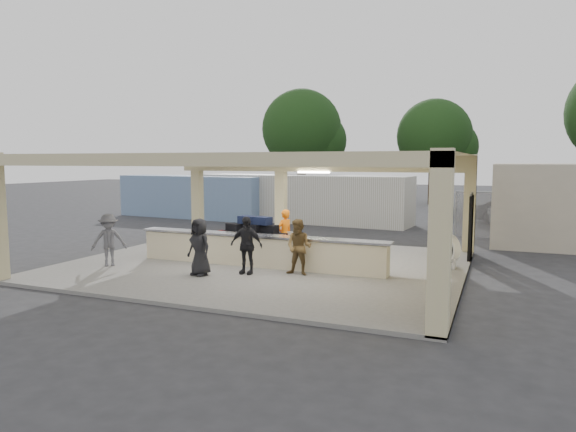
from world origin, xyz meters
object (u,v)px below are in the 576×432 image
at_px(car_dark, 517,212).
at_px(baggage_handler, 285,234).
at_px(passenger_d, 200,247).
at_px(drum_fan, 444,249).
at_px(passenger_a, 299,247).
at_px(container_white, 303,199).
at_px(passenger_b, 246,245).
at_px(container_blue, 193,197).
at_px(baggage_counter, 258,250).
at_px(passenger_c, 109,240).
at_px(car_white_a, 547,214).
at_px(luggage_cart, 252,235).

bearing_deg(car_dark, baggage_handler, 167.91).
relative_size(passenger_d, car_dark, 0.41).
relative_size(drum_fan, passenger_a, 0.66).
xyz_separation_m(car_dark, container_white, (-10.80, -2.96, 0.62)).
height_order(passenger_b, container_blue, container_blue).
height_order(baggage_counter, passenger_c, passenger_c).
bearing_deg(drum_fan, container_white, 161.35).
height_order(baggage_handler, car_white_a, baggage_handler).
bearing_deg(drum_fan, container_blue, 178.69).
bearing_deg(passenger_d, passenger_c, -164.44).
bearing_deg(passenger_a, baggage_handler, 123.07).
distance_m(drum_fan, car_white_a, 12.33).
height_order(passenger_a, car_dark, passenger_a).
bearing_deg(car_dark, drum_fan, -173.95).
xyz_separation_m(passenger_c, container_white, (1.10, 13.84, 0.38)).
relative_size(passenger_c, passenger_d, 0.99).
distance_m(luggage_cart, passenger_a, 2.88).
xyz_separation_m(baggage_counter, passenger_c, (-4.27, -1.71, 0.32)).
height_order(baggage_handler, passenger_b, passenger_b).
bearing_deg(passenger_d, passenger_b, 47.16).
bearing_deg(passenger_c, car_dark, 13.52).
relative_size(drum_fan, passenger_c, 0.65).
bearing_deg(container_blue, container_white, 7.27).
bearing_deg(container_white, baggage_handler, -67.32).
distance_m(passenger_c, container_white, 13.89).
xyz_separation_m(baggage_counter, car_white_a, (8.95, 13.80, 0.14)).
distance_m(passenger_a, passenger_c, 5.96).
xyz_separation_m(passenger_a, passenger_b, (-1.45, -0.43, 0.03)).
bearing_deg(baggage_counter, luggage_cart, 125.57).
relative_size(passenger_a, passenger_c, 0.99).
bearing_deg(car_dark, container_white, 121.53).
bearing_deg(container_white, container_blue, -172.70).
bearing_deg(passenger_b, baggage_counter, 95.16).
xyz_separation_m(passenger_a, passenger_d, (-2.58, -1.10, 0.01)).
bearing_deg(drum_fan, passenger_d, -117.53).
bearing_deg(car_dark, baggage_counter, 169.37).
relative_size(baggage_counter, passenger_c, 5.10).
relative_size(luggage_cart, passenger_b, 1.66).
bearing_deg(passenger_c, car_white_a, 8.40).
bearing_deg(drum_fan, passenger_a, -112.64).
bearing_deg(car_dark, passenger_b, 171.37).
bearing_deg(passenger_c, container_white, 44.29).
bearing_deg(baggage_counter, passenger_c, -158.11).
distance_m(baggage_counter, container_blue, 15.49).
bearing_deg(car_white_a, drum_fan, 144.44).
height_order(passenger_c, car_dark, passenger_c).
distance_m(baggage_counter, passenger_c, 4.61).
bearing_deg(luggage_cart, passenger_a, -19.35).
bearing_deg(baggage_handler, drum_fan, 122.01).
xyz_separation_m(passenger_b, container_blue, (-10.13, 12.92, 0.30)).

